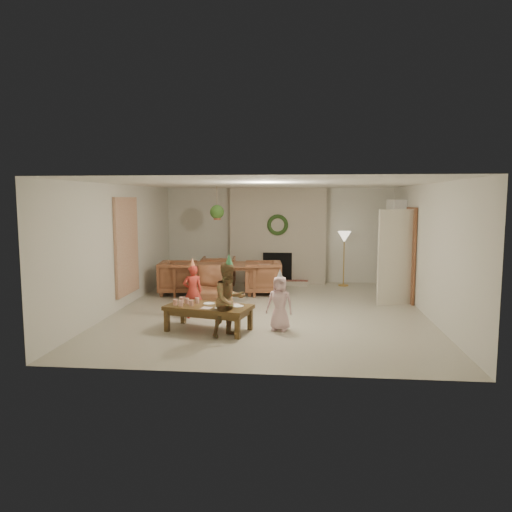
# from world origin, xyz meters

# --- Properties ---
(floor) EXTENTS (7.00, 7.00, 0.00)m
(floor) POSITION_xyz_m (0.00, 0.00, 0.00)
(floor) COLOR #B7B29E
(floor) RESTS_ON ground
(ceiling) EXTENTS (7.00, 7.00, 0.00)m
(ceiling) POSITION_xyz_m (0.00, 0.00, 2.50)
(ceiling) COLOR white
(ceiling) RESTS_ON wall_back
(wall_back) EXTENTS (7.00, 0.00, 7.00)m
(wall_back) POSITION_xyz_m (0.00, 3.50, 1.25)
(wall_back) COLOR silver
(wall_back) RESTS_ON floor
(wall_front) EXTENTS (7.00, 0.00, 7.00)m
(wall_front) POSITION_xyz_m (0.00, -3.50, 1.25)
(wall_front) COLOR silver
(wall_front) RESTS_ON floor
(wall_left) EXTENTS (0.00, 7.00, 7.00)m
(wall_left) POSITION_xyz_m (-3.00, 0.00, 1.25)
(wall_left) COLOR silver
(wall_left) RESTS_ON floor
(wall_right) EXTENTS (0.00, 7.00, 7.00)m
(wall_right) POSITION_xyz_m (3.00, 0.00, 1.25)
(wall_right) COLOR silver
(wall_right) RESTS_ON floor
(fireplace_mass) EXTENTS (2.50, 0.40, 2.50)m
(fireplace_mass) POSITION_xyz_m (0.00, 3.30, 1.25)
(fireplace_mass) COLOR #532D16
(fireplace_mass) RESTS_ON floor
(fireplace_hearth) EXTENTS (1.60, 0.30, 0.12)m
(fireplace_hearth) POSITION_xyz_m (0.00, 2.95, 0.06)
(fireplace_hearth) COLOR maroon
(fireplace_hearth) RESTS_ON floor
(fireplace_firebox) EXTENTS (0.75, 0.12, 0.75)m
(fireplace_firebox) POSITION_xyz_m (0.00, 3.12, 0.45)
(fireplace_firebox) COLOR black
(fireplace_firebox) RESTS_ON floor
(fireplace_wreath) EXTENTS (0.54, 0.10, 0.54)m
(fireplace_wreath) POSITION_xyz_m (0.00, 3.07, 1.55)
(fireplace_wreath) COLOR #203F17
(fireplace_wreath) RESTS_ON fireplace_mass
(floor_lamp_base) EXTENTS (0.26, 0.26, 0.03)m
(floor_lamp_base) POSITION_xyz_m (1.70, 3.00, 0.01)
(floor_lamp_base) COLOR gold
(floor_lamp_base) RESTS_ON floor
(floor_lamp_post) EXTENTS (0.03, 0.03, 1.26)m
(floor_lamp_post) POSITION_xyz_m (1.70, 3.00, 0.65)
(floor_lamp_post) COLOR gold
(floor_lamp_post) RESTS_ON floor
(floor_lamp_shade) EXTENTS (0.34, 0.34, 0.28)m
(floor_lamp_shade) POSITION_xyz_m (1.70, 3.00, 1.26)
(floor_lamp_shade) COLOR beige
(floor_lamp_shade) RESTS_ON floor_lamp_post
(bookshelf_carcass) EXTENTS (0.30, 1.00, 2.20)m
(bookshelf_carcass) POSITION_xyz_m (2.84, 2.30, 1.10)
(bookshelf_carcass) COLOR white
(bookshelf_carcass) RESTS_ON floor
(bookshelf_shelf_a) EXTENTS (0.30, 0.92, 0.03)m
(bookshelf_shelf_a) POSITION_xyz_m (2.82, 2.30, 0.45)
(bookshelf_shelf_a) COLOR white
(bookshelf_shelf_a) RESTS_ON bookshelf_carcass
(bookshelf_shelf_b) EXTENTS (0.30, 0.92, 0.03)m
(bookshelf_shelf_b) POSITION_xyz_m (2.82, 2.30, 0.85)
(bookshelf_shelf_b) COLOR white
(bookshelf_shelf_b) RESTS_ON bookshelf_carcass
(bookshelf_shelf_c) EXTENTS (0.30, 0.92, 0.03)m
(bookshelf_shelf_c) POSITION_xyz_m (2.82, 2.30, 1.25)
(bookshelf_shelf_c) COLOR white
(bookshelf_shelf_c) RESTS_ON bookshelf_carcass
(bookshelf_shelf_d) EXTENTS (0.30, 0.92, 0.03)m
(bookshelf_shelf_d) POSITION_xyz_m (2.82, 2.30, 1.65)
(bookshelf_shelf_d) COLOR white
(bookshelf_shelf_d) RESTS_ON bookshelf_carcass
(books_row_lower) EXTENTS (0.20, 0.40, 0.24)m
(books_row_lower) POSITION_xyz_m (2.80, 2.15, 0.59)
(books_row_lower) COLOR maroon
(books_row_lower) RESTS_ON bookshelf_shelf_a
(books_row_mid) EXTENTS (0.20, 0.44, 0.24)m
(books_row_mid) POSITION_xyz_m (2.80, 2.35, 0.99)
(books_row_mid) COLOR navy
(books_row_mid) RESTS_ON bookshelf_shelf_b
(books_row_upper) EXTENTS (0.20, 0.36, 0.22)m
(books_row_upper) POSITION_xyz_m (2.80, 2.20, 1.38)
(books_row_upper) COLOR #AB6824
(books_row_upper) RESTS_ON bookshelf_shelf_c
(door_frame) EXTENTS (0.05, 0.86, 2.04)m
(door_frame) POSITION_xyz_m (2.96, 1.20, 1.02)
(door_frame) COLOR brown
(door_frame) RESTS_ON floor
(door_leaf) EXTENTS (0.77, 0.32, 2.00)m
(door_leaf) POSITION_xyz_m (2.58, 0.82, 1.00)
(door_leaf) COLOR beige
(door_leaf) RESTS_ON floor
(curtain_panel) EXTENTS (0.06, 1.20, 2.00)m
(curtain_panel) POSITION_xyz_m (-2.96, 0.20, 1.25)
(curtain_panel) COLOR beige
(curtain_panel) RESTS_ON wall_left
(dining_table) EXTENTS (2.10, 1.31, 0.70)m
(dining_table) POSITION_xyz_m (-1.36, 1.61, 0.35)
(dining_table) COLOR brown
(dining_table) RESTS_ON floor
(dining_chair_near) EXTENTS (0.91, 0.93, 0.78)m
(dining_chair_near) POSITION_xyz_m (-1.27, 0.74, 0.39)
(dining_chair_near) COLOR brown
(dining_chair_near) RESTS_ON floor
(dining_chair_far) EXTENTS (0.91, 0.93, 0.78)m
(dining_chair_far) POSITION_xyz_m (-1.45, 2.48, 0.39)
(dining_chair_far) COLOR brown
(dining_chair_far) RESTS_ON floor
(dining_chair_left) EXTENTS (0.93, 0.91, 0.78)m
(dining_chair_left) POSITION_xyz_m (-2.24, 1.52, 0.39)
(dining_chair_left) COLOR brown
(dining_chair_left) RESTS_ON floor
(dining_chair_right) EXTENTS (0.93, 0.91, 0.78)m
(dining_chair_right) POSITION_xyz_m (-0.27, 1.72, 0.39)
(dining_chair_right) COLOR brown
(dining_chair_right) RESTS_ON floor
(hanging_plant_cord) EXTENTS (0.01, 0.01, 0.70)m
(hanging_plant_cord) POSITION_xyz_m (-1.30, 1.50, 2.15)
(hanging_plant_cord) COLOR tan
(hanging_plant_cord) RESTS_ON ceiling
(hanging_plant_pot) EXTENTS (0.16, 0.16, 0.12)m
(hanging_plant_pot) POSITION_xyz_m (-1.30, 1.50, 1.80)
(hanging_plant_pot) COLOR brown
(hanging_plant_pot) RESTS_ON hanging_plant_cord
(hanging_plant_foliage) EXTENTS (0.32, 0.32, 0.32)m
(hanging_plant_foliage) POSITION_xyz_m (-1.30, 1.50, 1.92)
(hanging_plant_foliage) COLOR #274C19
(hanging_plant_foliage) RESTS_ON hanging_plant_pot
(coffee_table_top) EXTENTS (1.54, 1.03, 0.06)m
(coffee_table_top) POSITION_xyz_m (-0.91, -1.54, 0.40)
(coffee_table_top) COLOR brown
(coffee_table_top) RESTS_ON floor
(coffee_table_apron) EXTENTS (1.41, 0.90, 0.09)m
(coffee_table_apron) POSITION_xyz_m (-0.91, -1.54, 0.32)
(coffee_table_apron) COLOR brown
(coffee_table_apron) RESTS_ON floor
(coffee_leg_fl) EXTENTS (0.09, 0.09, 0.37)m
(coffee_leg_fl) POSITION_xyz_m (-1.60, -1.66, 0.18)
(coffee_leg_fl) COLOR brown
(coffee_leg_fl) RESTS_ON floor
(coffee_leg_fr) EXTENTS (0.09, 0.09, 0.37)m
(coffee_leg_fr) POSITION_xyz_m (-0.36, -1.98, 0.18)
(coffee_leg_fr) COLOR brown
(coffee_leg_fr) RESTS_ON floor
(coffee_leg_bl) EXTENTS (0.09, 0.09, 0.37)m
(coffee_leg_bl) POSITION_xyz_m (-1.46, -1.11, 0.18)
(coffee_leg_bl) COLOR brown
(coffee_leg_bl) RESTS_ON floor
(coffee_leg_br) EXTENTS (0.09, 0.09, 0.37)m
(coffee_leg_br) POSITION_xyz_m (-0.22, -1.42, 0.18)
(coffee_leg_br) COLOR brown
(coffee_leg_br) RESTS_ON floor
(cup_a) EXTENTS (0.09, 0.09, 0.10)m
(cup_a) POSITION_xyz_m (-1.48, -1.57, 0.48)
(cup_a) COLOR silver
(cup_a) RESTS_ON coffee_table_top
(cup_b) EXTENTS (0.09, 0.09, 0.10)m
(cup_b) POSITION_xyz_m (-1.42, -1.36, 0.48)
(cup_b) COLOR silver
(cup_b) RESTS_ON coffee_table_top
(cup_c) EXTENTS (0.09, 0.09, 0.10)m
(cup_c) POSITION_xyz_m (-1.36, -1.65, 0.48)
(cup_c) COLOR silver
(cup_c) RESTS_ON coffee_table_top
(cup_d) EXTENTS (0.09, 0.09, 0.10)m
(cup_d) POSITION_xyz_m (-1.31, -1.44, 0.48)
(cup_d) COLOR silver
(cup_d) RESTS_ON coffee_table_top
(cup_e) EXTENTS (0.09, 0.09, 0.10)m
(cup_e) POSITION_xyz_m (-1.20, -1.60, 0.48)
(cup_e) COLOR silver
(cup_e) RESTS_ON coffee_table_top
(cup_f) EXTENTS (0.09, 0.09, 0.10)m
(cup_f) POSITION_xyz_m (-1.14, -1.39, 0.48)
(cup_f) COLOR silver
(cup_f) RESTS_ON coffee_table_top
(plate_a) EXTENTS (0.24, 0.24, 0.01)m
(plate_a) POSITION_xyz_m (-0.93, -1.40, 0.44)
(plate_a) COLOR white
(plate_a) RESTS_ON coffee_table_top
(plate_b) EXTENTS (0.24, 0.24, 0.01)m
(plate_b) POSITION_xyz_m (-0.68, -1.71, 0.44)
(plate_b) COLOR white
(plate_b) RESTS_ON coffee_table_top
(plate_c) EXTENTS (0.24, 0.24, 0.01)m
(plate_c) POSITION_xyz_m (-0.41, -1.56, 0.44)
(plate_c) COLOR white
(plate_c) RESTS_ON coffee_table_top
(food_scoop) EXTENTS (0.09, 0.09, 0.08)m
(food_scoop) POSITION_xyz_m (-0.68, -1.71, 0.48)
(food_scoop) COLOR tan
(food_scoop) RESTS_ON plate_b
(napkin_left) EXTENTS (0.20, 0.20, 0.01)m
(napkin_left) POSITION_xyz_m (-0.91, -1.74, 0.44)
(napkin_left) COLOR #DAA1A9
(napkin_left) RESTS_ON coffee_table_top
(napkin_right) EXTENTS (0.20, 0.20, 0.01)m
(napkin_right) POSITION_xyz_m (-0.50, -1.45, 0.44)
(napkin_right) COLOR #DAA1A9
(napkin_right) RESTS_ON coffee_table_top
(child_red) EXTENTS (0.43, 0.36, 1.00)m
(child_red) POSITION_xyz_m (-1.38, -0.69, 0.50)
(child_red) COLOR red
(child_red) RESTS_ON floor
(party_hat_red) EXTENTS (0.14, 0.14, 0.19)m
(party_hat_red) POSITION_xyz_m (-1.38, -0.69, 1.04)
(party_hat_red) COLOR gold
(party_hat_red) RESTS_ON child_red
(child_plaid) EXTENTS (0.74, 0.73, 1.20)m
(child_plaid) POSITION_xyz_m (-0.51, -1.84, 0.60)
(child_plaid) COLOR #973C29
(child_plaid) RESTS_ON floor
(party_hat_plaid) EXTENTS (0.18, 0.18, 0.20)m
(party_hat_plaid) POSITION_xyz_m (-0.51, -1.84, 1.25)
(party_hat_plaid) COLOR #46A461
(party_hat_plaid) RESTS_ON child_plaid
(child_pink) EXTENTS (0.51, 0.39, 0.93)m
(child_pink) POSITION_xyz_m (0.28, -1.40, 0.46)
(child_pink) COLOR #F4C3CA
(child_pink) RESTS_ON floor
(party_hat_pink) EXTENTS (0.16, 0.16, 0.17)m
(party_hat_pink) POSITION_xyz_m (0.28, -1.40, 0.97)
(party_hat_pink) COLOR #B0B0B7
(party_hat_pink) RESTS_ON child_pink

